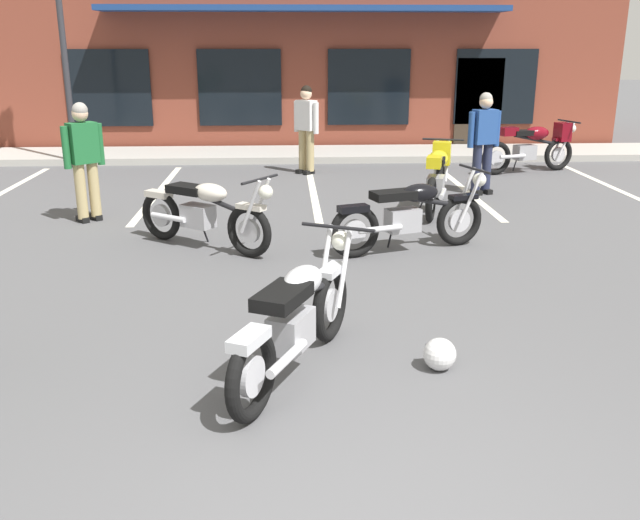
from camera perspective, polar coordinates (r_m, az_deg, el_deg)
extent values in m
plane|color=#515154|center=(7.29, 1.01, -2.38)|extent=(80.00, 80.00, 0.00)
cube|color=#A8A59E|center=(15.70, -1.13, 8.63)|extent=(22.00, 1.80, 0.14)
cube|color=brown|center=(19.72, -1.56, 15.97)|extent=(14.80, 6.38, 3.95)
cube|color=black|center=(16.98, -16.84, 13.26)|extent=(1.89, 0.06, 1.70)
cube|color=black|center=(16.54, -6.55, 13.78)|extent=(1.89, 0.06, 1.70)
cube|color=black|center=(16.63, 4.00, 13.86)|extent=(1.89, 0.06, 1.70)
cube|color=black|center=(17.23, 14.11, 13.52)|extent=(1.89, 0.06, 1.70)
cube|color=#33281E|center=(17.15, 12.79, 12.25)|extent=(1.10, 0.06, 2.10)
cube|color=navy|center=(16.09, -1.26, 19.82)|extent=(8.88, 0.90, 0.12)
cube|color=silver|center=(13.09, -24.54, 4.98)|extent=(0.12, 4.80, 0.01)
cube|color=silver|center=(12.36, -13.01, 5.45)|extent=(0.12, 4.80, 0.01)
cube|color=silver|center=(12.17, -0.59, 5.72)|extent=(0.12, 4.80, 0.01)
cube|color=silver|center=(12.56, 11.63, 5.73)|extent=(0.12, 4.80, 0.01)
cube|color=silver|center=(13.46, 22.67, 5.51)|extent=(0.12, 4.80, 0.01)
torus|color=black|center=(4.78, -5.59, -9.41)|extent=(0.36, 0.62, 0.64)
cylinder|color=#B7B7BC|center=(4.78, -5.59, -9.41)|extent=(0.18, 0.29, 0.29)
torus|color=black|center=(5.98, 0.81, -3.67)|extent=(0.36, 0.62, 0.64)
cylinder|color=#B7B7BC|center=(5.98, 0.81, -3.67)|extent=(0.18, 0.29, 0.29)
cylinder|color=silver|center=(5.99, 0.37, -0.38)|extent=(0.18, 0.31, 0.66)
cylinder|color=silver|center=(5.93, 1.99, -0.58)|extent=(0.18, 0.31, 0.66)
cylinder|color=black|center=(5.94, 1.47, 2.68)|extent=(0.61, 0.31, 0.03)
sphere|color=silver|center=(6.05, 1.73, 1.58)|extent=(0.23, 0.23, 0.17)
cube|color=silver|center=(5.91, 0.97, -0.82)|extent=(0.28, 0.39, 0.06)
cube|color=#9E9EA3|center=(5.27, -2.38, -5.75)|extent=(0.39, 0.46, 0.28)
cylinder|color=silver|center=(4.92, -2.68, -7.99)|extent=(0.30, 0.53, 0.07)
cylinder|color=black|center=(5.35, -1.52, -2.61)|extent=(0.45, 0.88, 0.26)
ellipsoid|color=silver|center=(5.34, -1.44, -1.74)|extent=(0.44, 0.54, 0.22)
cube|color=black|center=(5.03, -3.09, -2.98)|extent=(0.47, 0.59, 0.10)
cube|color=silver|center=(4.65, -5.81, -6.43)|extent=(0.30, 0.39, 0.08)
cylinder|color=black|center=(5.39, -4.42, -8.27)|extent=(0.13, 0.08, 0.29)
torus|color=black|center=(9.27, -12.82, 3.56)|extent=(0.58, 0.45, 0.64)
cylinder|color=#B7B7BC|center=(9.27, -12.82, 3.56)|extent=(0.27, 0.22, 0.29)
torus|color=black|center=(8.33, -5.80, 2.36)|extent=(0.58, 0.45, 0.64)
cylinder|color=#B7B7BC|center=(8.33, -5.80, 2.36)|extent=(0.27, 0.22, 0.29)
cylinder|color=silver|center=(8.26, -4.93, 4.54)|extent=(0.29, 0.22, 0.66)
cylinder|color=silver|center=(8.12, -5.70, 4.30)|extent=(0.29, 0.22, 0.66)
cylinder|color=black|center=(8.07, -4.92, 6.57)|extent=(0.41, 0.56, 0.03)
sphere|color=silver|center=(8.05, -4.44, 5.54)|extent=(0.24, 0.24, 0.17)
cube|color=beige|center=(8.23, -5.64, 4.34)|extent=(0.37, 0.32, 0.06)
cube|color=#9E9EA3|center=(8.81, -9.91, 3.57)|extent=(0.46, 0.43, 0.28)
cylinder|color=silver|center=(8.97, -12.25, 3.41)|extent=(0.49, 0.38, 0.07)
cylinder|color=black|center=(8.63, -9.00, 4.95)|extent=(0.80, 0.60, 0.26)
ellipsoid|color=beige|center=(8.60, -8.93, 5.46)|extent=(0.54, 0.49, 0.22)
cube|color=black|center=(8.84, -10.69, 5.69)|extent=(0.59, 0.53, 0.10)
cube|color=beige|center=(9.22, -13.03, 5.26)|extent=(0.39, 0.34, 0.08)
cylinder|color=black|center=(9.05, -9.39, 2.26)|extent=(0.10, 0.12, 0.29)
torus|color=black|center=(13.97, 14.17, 8.05)|extent=(0.64, 0.28, 0.64)
cylinder|color=#B7B7BC|center=(13.97, 14.17, 8.05)|extent=(0.29, 0.14, 0.29)
torus|color=black|center=(14.82, 18.84, 8.16)|extent=(0.64, 0.28, 0.64)
cylinder|color=#B7B7BC|center=(14.82, 18.84, 8.16)|extent=(0.29, 0.14, 0.29)
cylinder|color=silver|center=(14.91, 19.06, 9.43)|extent=(0.32, 0.14, 0.66)
cylinder|color=silver|center=(14.77, 19.49, 9.32)|extent=(0.32, 0.14, 0.66)
cylinder|color=black|center=(14.86, 19.64, 10.60)|extent=(0.23, 0.64, 0.03)
sphere|color=silver|center=(14.92, 19.83, 10.06)|extent=(0.21, 0.21, 0.17)
cube|color=maroon|center=(14.81, 19.08, 9.30)|extent=(0.39, 0.24, 0.06)
cube|color=#9E9EA3|center=(14.33, 16.34, 8.42)|extent=(0.45, 0.35, 0.28)
cylinder|color=silver|center=(14.01, 15.42, 8.14)|extent=(0.55, 0.23, 0.07)
cylinder|color=black|center=(14.41, 17.07, 9.37)|extent=(0.92, 0.33, 0.26)
ellipsoid|color=maroon|center=(14.42, 17.25, 9.84)|extent=(0.59, 0.44, 0.26)
cube|color=maroon|center=(14.80, 19.17, 9.84)|extent=(0.31, 0.34, 0.36)
cube|color=black|center=(14.22, 16.14, 9.92)|extent=(0.45, 0.35, 0.10)
cube|color=maroon|center=(14.04, 15.14, 10.08)|extent=(0.36, 0.29, 0.16)
cylinder|color=black|center=(14.47, 15.61, 7.52)|extent=(0.06, 0.14, 0.29)
torus|color=black|center=(10.08, 9.03, 4.88)|extent=(0.29, 0.64, 0.64)
cylinder|color=#B7B7BC|center=(10.08, 9.03, 4.88)|extent=(0.14, 0.29, 0.29)
torus|color=black|center=(11.48, 9.76, 6.38)|extent=(0.29, 0.64, 0.64)
cylinder|color=#B7B7BC|center=(11.48, 9.76, 6.38)|extent=(0.14, 0.29, 0.29)
cylinder|color=silver|center=(11.53, 9.44, 8.05)|extent=(0.14, 0.32, 0.66)
cylinder|color=silver|center=(11.52, 10.34, 8.00)|extent=(0.14, 0.32, 0.66)
cylinder|color=black|center=(11.56, 10.00, 9.65)|extent=(0.64, 0.23, 0.03)
sphere|color=silver|center=(11.66, 10.00, 9.02)|extent=(0.21, 0.21, 0.17)
cube|color=yellow|center=(11.47, 9.85, 7.88)|extent=(0.24, 0.39, 0.06)
cube|color=#9E9EA3|center=(10.69, 9.40, 6.01)|extent=(0.35, 0.45, 0.28)
cylinder|color=silver|center=(10.32, 9.97, 5.36)|extent=(0.23, 0.55, 0.07)
cylinder|color=black|center=(10.84, 9.56, 7.46)|extent=(0.34, 0.92, 0.26)
ellipsoid|color=yellow|center=(10.86, 9.61, 8.11)|extent=(0.44, 0.59, 0.26)
cube|color=yellow|center=(11.46, 9.89, 8.58)|extent=(0.34, 0.31, 0.36)
cube|color=black|center=(10.52, 9.45, 7.94)|extent=(0.35, 0.45, 0.10)
cube|color=yellow|center=(10.22, 9.30, 7.90)|extent=(0.29, 0.37, 0.16)
cylinder|color=black|center=(10.69, 8.33, 4.64)|extent=(0.14, 0.06, 0.29)
torus|color=black|center=(8.27, 2.83, 2.32)|extent=(0.64, 0.30, 0.64)
cylinder|color=#B7B7BC|center=(8.27, 2.83, 2.32)|extent=(0.29, 0.15, 0.29)
torus|color=black|center=(8.95, 11.27, 3.17)|extent=(0.64, 0.30, 0.64)
cylinder|color=#B7B7BC|center=(8.95, 11.27, 3.17)|extent=(0.29, 0.15, 0.29)
cylinder|color=silver|center=(9.00, 11.62, 5.33)|extent=(0.32, 0.15, 0.66)
cylinder|color=silver|center=(8.86, 12.25, 5.09)|extent=(0.32, 0.15, 0.66)
cylinder|color=black|center=(8.91, 12.50, 7.25)|extent=(0.24, 0.64, 0.03)
sphere|color=silver|center=(8.98, 12.87, 6.39)|extent=(0.22, 0.22, 0.17)
cube|color=black|center=(8.90, 11.60, 5.06)|extent=(0.39, 0.25, 0.06)
cube|color=#9E9EA3|center=(8.53, 6.76, 3.24)|extent=(0.46, 0.36, 0.28)
cylinder|color=silver|center=(8.25, 4.94, 2.53)|extent=(0.54, 0.24, 0.07)
cylinder|color=black|center=(8.57, 8.00, 4.91)|extent=(0.91, 0.36, 0.26)
ellipsoid|color=black|center=(8.56, 8.14, 5.44)|extent=(0.54, 0.40, 0.22)
cube|color=black|center=(8.39, 5.99, 5.28)|extent=(0.58, 0.43, 0.10)
cube|color=black|center=(8.19, 2.73, 4.20)|extent=(0.39, 0.27, 0.08)
cylinder|color=black|center=(8.72, 5.74, 1.82)|extent=(0.07, 0.14, 0.29)
cube|color=black|center=(12.23, 13.40, 5.48)|extent=(0.17, 0.26, 0.08)
cube|color=black|center=(12.12, 12.62, 5.43)|extent=(0.17, 0.26, 0.08)
cylinder|color=#232842|center=(12.18, 13.44, 7.45)|extent=(0.19, 0.19, 0.80)
cylinder|color=#232842|center=(12.07, 12.65, 7.42)|extent=(0.19, 0.19, 0.80)
cube|color=#23478C|center=(12.04, 13.26, 10.53)|extent=(0.43, 0.33, 0.56)
cylinder|color=#23478C|center=(12.18, 14.24, 10.35)|extent=(0.13, 0.13, 0.58)
cylinder|color=#23478C|center=(11.90, 12.23, 10.33)|extent=(0.13, 0.13, 0.58)
sphere|color=beige|center=(12.00, 13.39, 12.42)|extent=(0.28, 0.28, 0.22)
sphere|color=gray|center=(12.00, 13.38, 12.66)|extent=(0.27, 0.27, 0.21)
cube|color=black|center=(10.55, -18.79, 3.17)|extent=(0.23, 0.25, 0.08)
cube|color=black|center=(10.64, -17.82, 3.37)|extent=(0.23, 0.25, 0.08)
cylinder|color=tan|center=(10.43, -18.91, 5.36)|extent=(0.21, 0.21, 0.80)
cylinder|color=tan|center=(10.51, -17.93, 5.55)|extent=(0.21, 0.21, 0.80)
cube|color=#1E6633|center=(10.37, -18.77, 9.02)|extent=(0.43, 0.42, 0.56)
cylinder|color=#1E6633|center=(10.27, -20.01, 8.60)|extent=(0.14, 0.14, 0.58)
cylinder|color=#1E6633|center=(10.48, -17.51, 9.00)|extent=(0.14, 0.14, 0.58)
sphere|color=beige|center=(10.32, -18.99, 11.21)|extent=(0.31, 0.31, 0.22)
sphere|color=gray|center=(10.31, -18.99, 11.49)|extent=(0.30, 0.30, 0.21)
cube|color=black|center=(13.65, -0.91, 7.16)|extent=(0.24, 0.24, 0.08)
cube|color=black|center=(13.78, -1.53, 7.26)|extent=(0.24, 0.24, 0.08)
cylinder|color=tan|center=(13.61, -0.80, 8.92)|extent=(0.21, 0.21, 0.80)
cylinder|color=tan|center=(13.74, -1.43, 9.00)|extent=(0.21, 0.21, 0.80)
cube|color=silver|center=(13.59, -1.14, 11.72)|extent=(0.43, 0.42, 0.56)
cylinder|color=silver|center=(13.43, -0.33, 11.48)|extent=(0.14, 0.14, 0.58)
cylinder|color=silver|center=(13.77, -1.92, 11.62)|extent=(0.14, 0.14, 0.58)
sphere|color=beige|center=(13.56, -1.15, 13.40)|extent=(0.31, 0.31, 0.22)
sphere|color=black|center=(13.56, -1.12, 13.61)|extent=(0.30, 0.30, 0.21)
sphere|color=silver|center=(5.60, 9.73, -7.58)|extent=(0.26, 0.26, 0.26)
cube|color=black|center=(5.69, 9.50, -7.20)|extent=(0.18, 0.03, 0.09)
cylinder|color=#2D2D33|center=(15.03, -20.30, 17.18)|extent=(0.12, 0.12, 5.35)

